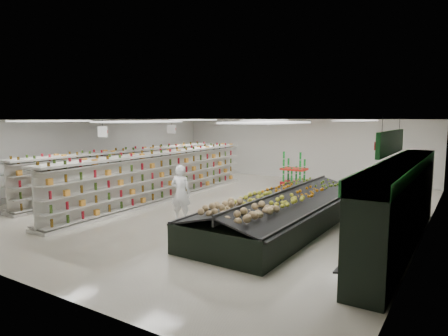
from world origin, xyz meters
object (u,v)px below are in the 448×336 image
Objects in this scene: gondola_left at (130,173)px; gondola_center at (161,178)px; soda_endcap at (294,170)px; shopper_main at (181,193)px; produce_island at (282,210)px; shopper_background at (194,171)px.

gondola_left is 2.43m from gondola_center.
soda_endcap is at bearing 47.53° from gondola_left.
shopper_main is (-0.42, -8.29, 0.18)m from soda_endcap.
produce_island is 5.00× the size of shopper_background.
produce_island is 7.71m from shopper_background.
gondola_left reaches higher than soda_endcap.
shopper_background is (1.60, 2.57, -0.11)m from gondola_left.
soda_endcap is 4.83m from shopper_background.
gondola_center is (2.35, -0.63, 0.02)m from gondola_left.
produce_island is (5.67, -1.05, -0.38)m from gondola_center.
shopper_main reaches higher than produce_island.
gondola_center is 3.46m from shopper_main.
produce_island is 3.21m from shopper_main.
soda_endcap is 1.00× the size of shopper_background.
gondola_center reaches higher than gondola_left.
gondola_left is 8.21m from produce_island.
produce_island is at bearing -173.38° from shopper_main.
produce_island is 7.62m from soda_endcap.
gondola_center is at bearing -12.66° from gondola_left.
gondola_center is 7.41× the size of soda_endcap.
produce_island is at bearing -70.29° from soda_endcap.
shopper_main is 1.20× the size of shopper_background.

